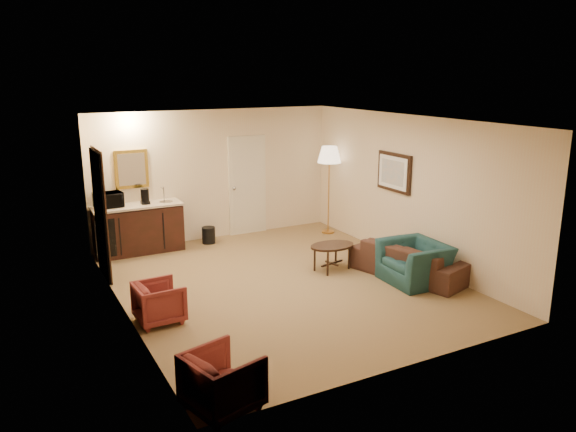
% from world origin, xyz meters
% --- Properties ---
extents(ground, '(6.00, 6.00, 0.00)m').
position_xyz_m(ground, '(0.00, 0.00, 0.00)').
color(ground, olive).
rests_on(ground, ground).
extents(room_walls, '(5.02, 6.01, 2.61)m').
position_xyz_m(room_walls, '(-0.10, 0.77, 1.72)').
color(room_walls, beige).
rests_on(room_walls, ground).
extents(wetbar_cabinet, '(1.64, 0.58, 0.92)m').
position_xyz_m(wetbar_cabinet, '(-1.65, 2.72, 0.46)').
color(wetbar_cabinet, '#331410').
rests_on(wetbar_cabinet, ground).
extents(sofa, '(1.08, 2.01, 0.75)m').
position_xyz_m(sofa, '(1.98, -0.70, 0.38)').
color(sofa, black).
rests_on(sofa, ground).
extents(teal_armchair, '(0.70, 1.04, 0.89)m').
position_xyz_m(teal_armchair, '(1.90, -0.93, 0.44)').
color(teal_armchair, '#1B4144').
rests_on(teal_armchair, ground).
extents(rose_chair_near, '(0.59, 0.63, 0.62)m').
position_xyz_m(rose_chair_near, '(-2.15, -0.48, 0.31)').
color(rose_chair_near, maroon).
rests_on(rose_chair_near, ground).
extents(rose_chair_far, '(0.77, 0.80, 0.68)m').
position_xyz_m(rose_chair_far, '(-2.15, -2.80, 0.34)').
color(rose_chair_far, maroon).
rests_on(rose_chair_far, ground).
extents(coffee_table, '(0.89, 0.70, 0.46)m').
position_xyz_m(coffee_table, '(1.02, 0.17, 0.23)').
color(coffee_table, black).
rests_on(coffee_table, ground).
extents(floor_lamp, '(0.61, 0.61, 1.84)m').
position_xyz_m(floor_lamp, '(2.20, 2.18, 0.92)').
color(floor_lamp, '#C79142').
rests_on(floor_lamp, ground).
extents(waste_bin, '(0.29, 0.29, 0.33)m').
position_xyz_m(waste_bin, '(-0.30, 2.65, 0.16)').
color(waste_bin, black).
rests_on(waste_bin, ground).
extents(microwave, '(0.51, 0.32, 0.33)m').
position_xyz_m(microwave, '(-2.15, 2.76, 1.09)').
color(microwave, black).
rests_on(microwave, wetbar_cabinet).
extents(coffee_maker, '(0.19, 0.19, 0.29)m').
position_xyz_m(coffee_maker, '(-1.50, 2.71, 1.06)').
color(coffee_maker, black).
rests_on(coffee_maker, wetbar_cabinet).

